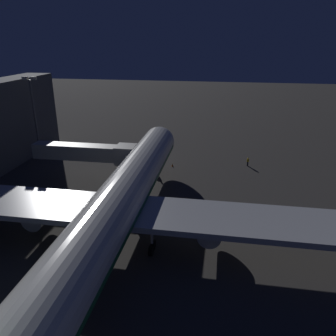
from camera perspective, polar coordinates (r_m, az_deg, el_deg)
ground_plane at (r=49.60m, az=-5.22°, el=-7.38°), size 320.00×320.00×0.00m
airliner_at_gate at (r=39.03m, az=-8.96°, el=-6.90°), size 58.66×60.08×18.48m
jet_bridge at (r=58.19m, az=-12.74°, el=2.57°), size 18.03×3.40×7.10m
apron_floodlight_mast at (r=72.22m, az=-21.87°, el=8.71°), size 2.90×0.50×16.90m
ground_crew_marshaller_fwd at (r=68.03m, az=13.48°, el=1.13°), size 0.40×0.40×1.74m
traffic_cone_nose_port at (r=66.20m, az=0.74°, el=0.54°), size 0.36×0.36×0.55m
traffic_cone_nose_starboard at (r=66.96m, az=-2.98°, el=0.76°), size 0.36×0.36×0.55m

